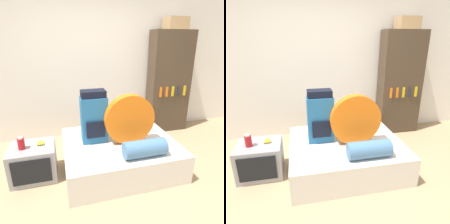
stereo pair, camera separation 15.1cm
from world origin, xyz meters
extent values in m
plane|color=tan|center=(0.00, 0.00, 0.00)|extent=(16.00, 16.00, 0.00)
cube|color=white|center=(0.00, 1.81, 1.30)|extent=(8.00, 0.05, 2.60)
cube|color=silver|center=(0.13, 0.59, 0.20)|extent=(1.56, 1.30, 0.40)
cube|color=#23669E|center=(-0.20, 0.69, 0.72)|extent=(0.36, 0.21, 0.64)
cube|color=black|center=(-0.20, 0.70, 1.09)|extent=(0.33, 0.19, 0.09)
cube|color=black|center=(-0.20, 0.57, 0.62)|extent=(0.25, 0.03, 0.23)
cylinder|color=orange|center=(0.25, 0.52, 0.74)|extent=(0.69, 0.12, 0.69)
cylinder|color=teal|center=(0.32, 0.13, 0.51)|extent=(0.53, 0.22, 0.22)
cube|color=#939399|center=(-1.04, 0.63, 0.23)|extent=(0.58, 0.48, 0.46)
cube|color=black|center=(-1.04, 0.39, 0.24)|extent=(0.46, 0.02, 0.33)
cylinder|color=#B2191E|center=(-1.15, 0.60, 0.53)|extent=(0.08, 0.08, 0.15)
cylinder|color=white|center=(-1.15, 0.60, 0.61)|extent=(0.06, 0.06, 0.02)
ellipsoid|color=yellow|center=(-0.95, 0.68, 0.47)|extent=(0.08, 0.14, 0.03)
ellipsoid|color=yellow|center=(-0.94, 0.68, 0.47)|extent=(0.05, 0.14, 0.03)
ellipsoid|color=yellow|center=(-0.92, 0.68, 0.47)|extent=(0.05, 0.14, 0.03)
ellipsoid|color=yellow|center=(-0.91, 0.68, 0.47)|extent=(0.08, 0.14, 0.03)
cube|color=#473828|center=(1.44, 1.59, 0.96)|extent=(0.79, 0.32, 1.93)
cube|color=orange|center=(1.19, 1.42, 0.84)|extent=(0.04, 0.02, 0.19)
cube|color=orange|center=(1.32, 1.42, 0.84)|extent=(0.04, 0.02, 0.19)
cube|color=gold|center=(1.44, 1.42, 0.84)|extent=(0.04, 0.02, 0.19)
cube|color=#2D2D33|center=(1.57, 1.42, 0.84)|extent=(0.04, 0.02, 0.19)
cube|color=gold|center=(1.69, 1.42, 0.84)|extent=(0.04, 0.02, 0.19)
cube|color=tan|center=(1.45, 1.57, 2.03)|extent=(0.38, 0.29, 0.20)
camera|label=1|loc=(-0.63, -1.83, 1.76)|focal=32.00mm
camera|label=2|loc=(-0.49, -1.86, 1.76)|focal=32.00mm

